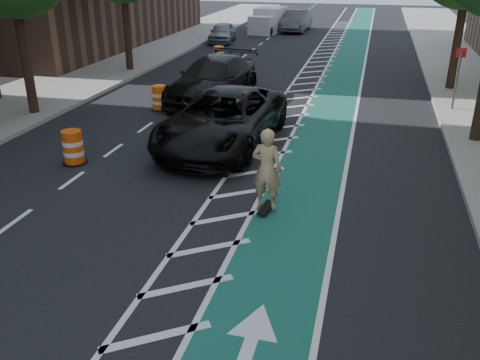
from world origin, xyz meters
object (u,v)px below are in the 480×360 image
(barrel_a, at_px, (73,148))
(suv_far, at_px, (213,80))
(skateboarder, at_px, (267,169))
(suv_near, at_px, (223,119))

(barrel_a, bearing_deg, suv_far, 77.00)
(suv_far, height_order, barrel_a, suv_far)
(skateboarder, relative_size, barrel_a, 1.97)
(suv_near, height_order, suv_far, suv_near)
(suv_far, xyz_separation_m, barrel_a, (-1.82, -7.90, -0.39))
(skateboarder, distance_m, suv_near, 4.81)
(skateboarder, bearing_deg, suv_far, -59.85)
(suv_far, relative_size, barrel_a, 5.97)
(suv_far, bearing_deg, suv_near, -63.51)
(skateboarder, distance_m, suv_far, 10.41)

